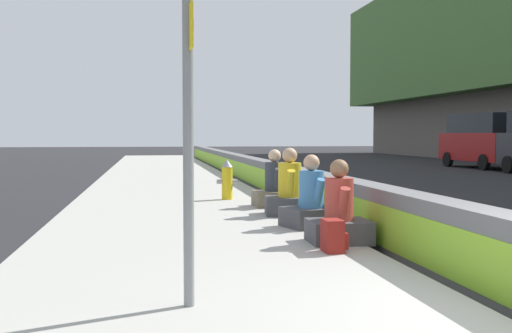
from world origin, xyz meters
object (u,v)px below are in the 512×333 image
(seated_person_foreground, at_px, (339,217))
(seated_person_rear, at_px, (290,194))
(backpack, at_px, (334,236))
(fire_hydrant, at_px, (227,179))
(parked_car_midline, at_px, (484,140))
(seated_person_middle, at_px, (311,204))
(route_sign_post, at_px, (189,54))
(seated_person_far, at_px, (275,188))

(seated_person_foreground, height_order, seated_person_rear, seated_person_rear)
(seated_person_rear, height_order, backpack, seated_person_rear)
(fire_hydrant, bearing_deg, seated_person_rear, -164.71)
(seated_person_foreground, relative_size, parked_car_midline, 0.22)
(seated_person_middle, xyz_separation_m, backpack, (-2.08, 0.27, -0.16))
(route_sign_post, bearing_deg, seated_person_rear, -20.74)
(seated_person_foreground, relative_size, backpack, 2.77)
(seated_person_foreground, bearing_deg, route_sign_post, 141.93)
(seated_person_middle, relative_size, seated_person_rear, 0.94)
(fire_hydrant, height_order, seated_person_rear, seated_person_rear)
(parked_car_midline, bearing_deg, seated_person_rear, 141.11)
(seated_person_foreground, relative_size, seated_person_far, 0.97)
(backpack, xyz_separation_m, parked_car_midline, (19.79, -13.34, 1.02))
(route_sign_post, distance_m, parked_car_midline, 26.68)
(seated_person_middle, xyz_separation_m, seated_person_far, (2.84, 0.01, 0.00))
(seated_person_middle, height_order, backpack, seated_person_middle)
(seated_person_middle, distance_m, seated_person_rear, 1.49)
(seated_person_far, bearing_deg, route_sign_post, 162.99)
(seated_person_middle, distance_m, seated_person_far, 2.84)
(seated_person_far, distance_m, backpack, 4.93)
(seated_person_foreground, bearing_deg, parked_car_midline, -34.34)
(backpack, bearing_deg, parked_car_midline, -34.00)
(seated_person_rear, xyz_separation_m, parked_car_midline, (16.22, -13.08, 0.84))
(seated_person_foreground, bearing_deg, backpack, 157.40)
(backpack, relative_size, parked_car_midline, 0.08)
(fire_hydrant, distance_m, seated_person_far, 1.68)
(seated_person_middle, distance_m, parked_car_midline, 22.03)
(route_sign_post, height_order, seated_person_rear, route_sign_post)
(seated_person_far, bearing_deg, seated_person_rear, -179.99)
(route_sign_post, relative_size, seated_person_far, 3.15)
(seated_person_rear, distance_m, parked_car_midline, 20.85)
(seated_person_middle, relative_size, backpack, 2.82)
(seated_person_far, xyz_separation_m, parked_car_midline, (14.87, -13.08, 0.86))
(parked_car_midline, bearing_deg, seated_person_middle, 143.56)
(fire_hydrant, bearing_deg, seated_person_middle, -169.76)
(seated_person_rear, distance_m, backpack, 3.59)
(seated_person_far, bearing_deg, fire_hydrant, 27.53)
(seated_person_rear, bearing_deg, fire_hydrant, 15.29)
(seated_person_rear, relative_size, parked_car_midline, 0.23)
(seated_person_rear, height_order, seated_person_far, seated_person_rear)
(route_sign_post, bearing_deg, seated_person_far, -17.01)
(fire_hydrant, xyz_separation_m, seated_person_middle, (-4.32, -0.78, -0.10))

